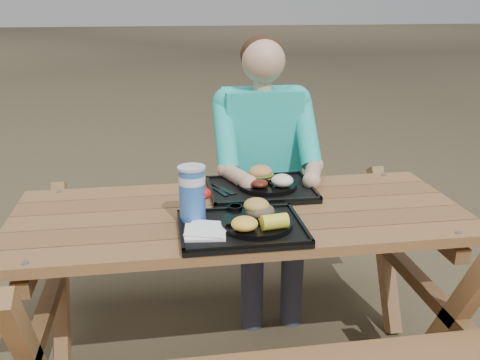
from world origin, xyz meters
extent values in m
cube|color=black|center=(-0.03, -0.20, 0.76)|extent=(0.45, 0.35, 0.02)
cube|color=black|center=(0.12, 0.19, 0.76)|extent=(0.45, 0.35, 0.02)
cylinder|color=black|center=(0.03, -0.21, 0.78)|extent=(0.26, 0.26, 0.02)
cylinder|color=black|center=(0.15, 0.20, 0.78)|extent=(0.26, 0.26, 0.02)
cube|color=white|center=(-0.16, -0.24, 0.78)|extent=(0.16, 0.16, 0.02)
cylinder|color=#164EA5|center=(-0.20, -0.10, 0.87)|extent=(0.10, 0.10, 0.20)
cylinder|color=black|center=(-0.03, -0.07, 0.79)|extent=(0.05, 0.05, 0.03)
cylinder|color=#F9A71B|center=(0.03, -0.07, 0.78)|extent=(0.05, 0.05, 0.03)
ellipsoid|color=yellow|center=(-0.03, -0.27, 0.81)|extent=(0.09, 0.09, 0.05)
cube|color=black|center=(-0.04, 0.19, 0.77)|extent=(0.10, 0.15, 0.01)
ellipsoid|color=#531A10|center=(0.11, 0.15, 0.81)|extent=(0.08, 0.08, 0.03)
ellipsoid|color=white|center=(0.21, 0.15, 0.82)|extent=(0.10, 0.10, 0.05)
camera|label=1|loc=(-0.31, -1.96, 1.56)|focal=40.00mm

